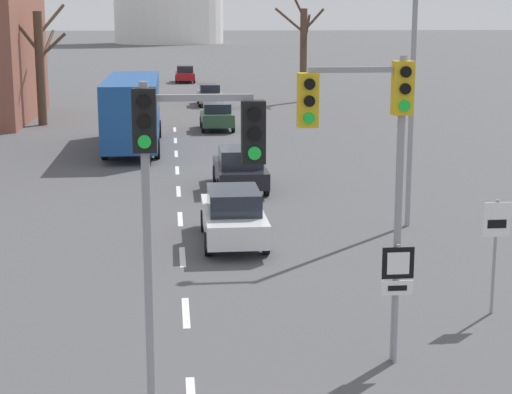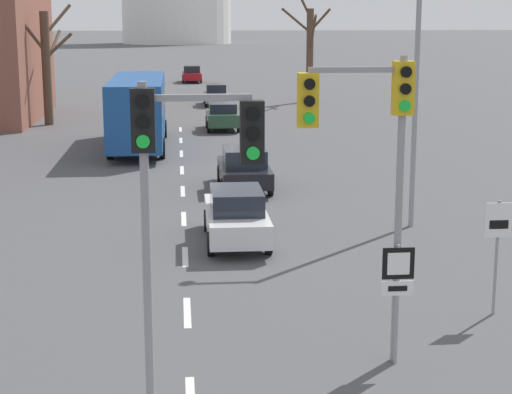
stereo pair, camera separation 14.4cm
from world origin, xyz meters
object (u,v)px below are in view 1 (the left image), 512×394
at_px(traffic_signal_near_right, 370,134).
at_px(sedan_far_right, 217,116).
at_px(traffic_signal_centre_tall, 182,169).
at_px(route_sign_post, 397,284).
at_px(street_lamp_right, 401,62).
at_px(city_bus, 133,107).
at_px(sedan_far_left, 210,94).
at_px(sedan_near_right, 240,168).
at_px(sedan_near_left, 233,215).
at_px(sedan_mid_centre, 185,74).
at_px(speed_limit_sign, 496,237).

distance_m(traffic_signal_near_right, sedan_far_right, 34.33).
bearing_deg(traffic_signal_near_right, traffic_signal_centre_tall, -147.86).
height_order(traffic_signal_centre_tall, route_sign_post, traffic_signal_centre_tall).
height_order(street_lamp_right, city_bus, street_lamp_right).
height_order(route_sign_post, sedan_far_left, route_sign_post).
distance_m(route_sign_post, sedan_near_right, 17.02).
distance_m(traffic_signal_near_right, sedan_near_left, 9.80).
bearing_deg(sedan_mid_centre, traffic_signal_centre_tall, -91.10).
bearing_deg(route_sign_post, sedan_mid_centre, 92.06).
height_order(traffic_signal_near_right, speed_limit_sign, traffic_signal_near_right).
relative_size(traffic_signal_centre_tall, street_lamp_right, 0.66).
bearing_deg(traffic_signal_near_right, route_sign_post, -15.83).
relative_size(street_lamp_right, sedan_far_left, 1.88).
xyz_separation_m(traffic_signal_centre_tall, speed_limit_sign, (6.81, 4.47, -2.42)).
distance_m(traffic_signal_near_right, sedan_near_right, 17.17).
height_order(route_sign_post, sedan_far_right, route_sign_post).
height_order(speed_limit_sign, sedan_far_left, speed_limit_sign).
xyz_separation_m(sedan_near_left, sedan_mid_centre, (-0.19, 62.07, 0.01)).
xyz_separation_m(speed_limit_sign, sedan_near_right, (-4.38, 14.44, -0.93)).
bearing_deg(traffic_signal_near_right, sedan_near_right, 93.37).
relative_size(speed_limit_sign, sedan_far_left, 0.58).
xyz_separation_m(traffic_signal_centre_tall, sedan_far_left, (2.77, 50.40, -3.36)).
distance_m(sedan_near_right, sedan_far_left, 31.48).
distance_m(route_sign_post, sedan_mid_centre, 71.23).
bearing_deg(sedan_near_left, city_bus, 100.95).
distance_m(sedan_far_right, city_bus, 8.15).
relative_size(speed_limit_sign, city_bus, 0.24).
bearing_deg(sedan_near_left, sedan_near_right, 83.88).
relative_size(sedan_near_right, sedan_mid_centre, 0.96).
bearing_deg(sedan_near_left, sedan_far_right, 87.87).
bearing_deg(sedan_far_left, traffic_signal_centre_tall, -93.15).
relative_size(traffic_signal_near_right, sedan_far_right, 1.49).
bearing_deg(traffic_signal_centre_tall, route_sign_post, 26.61).
distance_m(sedan_near_left, sedan_mid_centre, 62.07).
distance_m(sedan_mid_centre, sedan_far_right, 36.91).
height_order(traffic_signal_centre_tall, sedan_near_left, traffic_signal_centre_tall).
bearing_deg(sedan_far_right, sedan_near_right, -90.32).
xyz_separation_m(sedan_near_left, sedan_near_right, (0.84, 7.82, -0.00)).
relative_size(sedan_near_right, sedan_far_right, 1.14).
bearing_deg(sedan_mid_centre, speed_limit_sign, -85.50).
distance_m(traffic_signal_centre_tall, street_lamp_right, 14.31).
relative_size(traffic_signal_centre_tall, sedan_near_left, 1.23).
xyz_separation_m(traffic_signal_near_right, sedan_mid_centre, (-2.01, 71.02, -3.54)).
xyz_separation_m(sedan_near_right, sedan_far_right, (0.10, 17.36, -0.00)).
xyz_separation_m(traffic_signal_near_right, city_bus, (-5.41, 27.47, -2.32)).
height_order(route_sign_post, speed_limit_sign, speed_limit_sign).
height_order(sedan_mid_centre, sedan_far_left, sedan_mid_centre).
distance_m(sedan_far_left, sedan_far_right, 14.12).
distance_m(sedan_far_left, city_bus, 21.36).
bearing_deg(street_lamp_right, sedan_far_right, 100.21).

